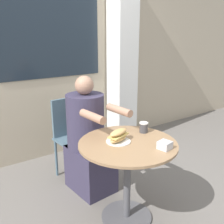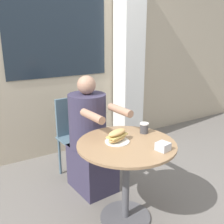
% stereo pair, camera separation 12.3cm
% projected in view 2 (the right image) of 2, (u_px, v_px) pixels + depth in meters
% --- Properties ---
extents(ground_plane, '(8.00, 8.00, 0.00)m').
position_uv_depth(ground_plane, '(125.00, 217.00, 2.29)').
color(ground_plane, slate).
extents(storefront_wall, '(8.00, 0.09, 2.80)m').
position_uv_depth(storefront_wall, '(53.00, 45.00, 3.17)').
color(storefront_wall, '#B7A88E').
rests_on(storefront_wall, ground_plane).
extents(lattice_pillar, '(0.31, 0.31, 2.40)m').
position_uv_depth(lattice_pillar, '(129.00, 59.00, 3.54)').
color(lattice_pillar, silver).
rests_on(lattice_pillar, ground_plane).
extents(cafe_table, '(0.79, 0.79, 0.71)m').
position_uv_depth(cafe_table, '(126.00, 164.00, 2.13)').
color(cafe_table, '#997551').
rests_on(cafe_table, ground_plane).
extents(diner_chair, '(0.41, 0.41, 0.87)m').
position_uv_depth(diner_chair, '(75.00, 130.00, 2.88)').
color(diner_chair, slate).
rests_on(diner_chair, ground_plane).
extents(seated_diner, '(0.41, 0.68, 1.16)m').
position_uv_depth(seated_diner, '(90.00, 142.00, 2.61)').
color(seated_diner, '#38334C').
rests_on(seated_diner, ground_plane).
extents(sandwich_on_plate, '(0.21, 0.20, 0.10)m').
position_uv_depth(sandwich_on_plate, '(117.00, 137.00, 2.09)').
color(sandwich_on_plate, white).
rests_on(sandwich_on_plate, cafe_table).
extents(drink_cup, '(0.08, 0.08, 0.09)m').
position_uv_depth(drink_cup, '(144.00, 128.00, 2.27)').
color(drink_cup, '#424247').
rests_on(drink_cup, cafe_table).
extents(napkin_box, '(0.11, 0.11, 0.06)m').
position_uv_depth(napkin_box, '(163.00, 146.00, 1.94)').
color(napkin_box, silver).
rests_on(napkin_box, cafe_table).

